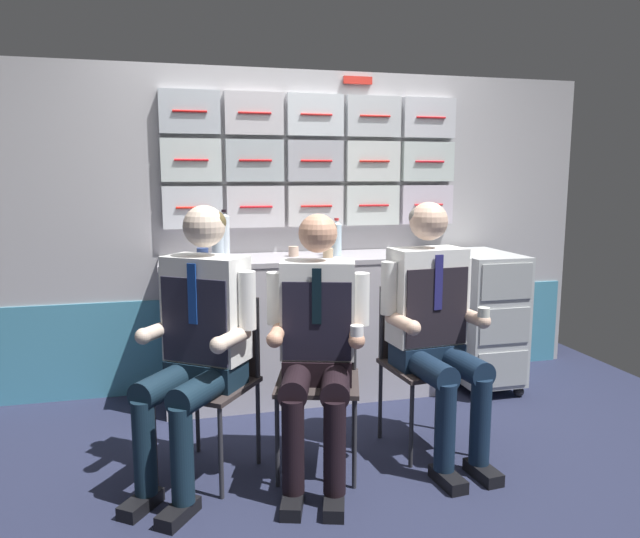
# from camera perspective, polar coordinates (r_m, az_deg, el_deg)

# --- Properties ---
(ground) EXTENTS (4.80, 4.80, 0.04)m
(ground) POSITION_cam_1_polar(r_m,az_deg,el_deg) (3.15, 3.70, -18.93)
(ground) COLOR #22263E
(galley_bulkhead) EXTENTS (4.20, 0.14, 2.15)m
(galley_bulkhead) POSITION_cam_1_polar(r_m,az_deg,el_deg) (4.13, -1.76, 4.14)
(galley_bulkhead) COLOR #AEABAF
(galley_bulkhead) RESTS_ON ground
(galley_counter) EXTENTS (1.80, 0.53, 0.93)m
(galley_counter) POSITION_cam_1_polar(r_m,az_deg,el_deg) (3.95, -1.77, -5.50)
(galley_counter) COLOR #BAB6BD
(galley_counter) RESTS_ON ground
(service_trolley) EXTENTS (0.40, 0.65, 0.93)m
(service_trolley) POSITION_cam_1_polar(r_m,az_deg,el_deg) (4.26, 15.07, -4.31)
(service_trolley) COLOR black
(service_trolley) RESTS_ON ground
(folding_chair_left) EXTENTS (0.56, 0.56, 0.86)m
(folding_chair_left) POSITION_cam_1_polar(r_m,az_deg,el_deg) (3.02, -9.86, -8.90)
(folding_chair_left) COLOR #2D2D33
(folding_chair_left) RESTS_ON ground
(crew_member_left) EXTENTS (0.64, 0.70, 1.32)m
(crew_member_left) POSITION_cam_1_polar(r_m,az_deg,el_deg) (2.83, -11.64, -5.89)
(crew_member_left) COLOR black
(crew_member_left) RESTS_ON ground
(folding_chair_center) EXTENTS (0.50, 0.50, 0.86)m
(folding_chair_center) POSITION_cam_1_polar(r_m,az_deg,el_deg) (3.02, -0.12, -8.72)
(folding_chair_center) COLOR #2D2D33
(folding_chair_center) RESTS_ON ground
(crew_member_center) EXTENTS (0.52, 0.67, 1.27)m
(crew_member_center) POSITION_cam_1_polar(r_m,az_deg,el_deg) (2.82, -0.28, -6.39)
(crew_member_center) COLOR black
(crew_member_center) RESTS_ON ground
(folding_chair_near_trolley) EXTENTS (0.44, 0.44, 0.86)m
(folding_chair_near_trolley) POSITION_cam_1_polar(r_m,az_deg,el_deg) (3.30, 9.37, -7.35)
(folding_chair_near_trolley) COLOR #2D2D33
(folding_chair_near_trolley) RESTS_ON ground
(crew_member_near_trolley) EXTENTS (0.52, 0.66, 1.32)m
(crew_member_near_trolley) POSITION_cam_1_polar(r_m,az_deg,el_deg) (3.11, 10.88, -4.49)
(crew_member_near_trolley) COLOR black
(crew_member_near_trolley) RESTS_ON ground
(sparkling_bottle_green) EXTENTS (0.07, 0.07, 0.25)m
(sparkling_bottle_green) POSITION_cam_1_polar(r_m,az_deg,el_deg) (3.88, 1.59, 2.99)
(sparkling_bottle_green) COLOR silver
(sparkling_bottle_green) RESTS_ON galley_counter
(water_bottle_tall) EXTENTS (0.07, 0.07, 0.27)m
(water_bottle_tall) POSITION_cam_1_polar(r_m,az_deg,el_deg) (3.59, -9.77, 2.56)
(water_bottle_tall) COLOR silver
(water_bottle_tall) RESTS_ON galley_counter
(water_bottle_clear) EXTENTS (0.06, 0.06, 0.31)m
(water_bottle_clear) POSITION_cam_1_polar(r_m,az_deg,el_deg) (3.68, -9.15, 3.08)
(water_bottle_clear) COLOR silver
(water_bottle_clear) RESTS_ON galley_counter
(paper_cup_blue) EXTENTS (0.07, 0.07, 0.08)m
(paper_cup_blue) POSITION_cam_1_polar(r_m,az_deg,el_deg) (3.71, -11.18, 1.42)
(paper_cup_blue) COLOR navy
(paper_cup_blue) RESTS_ON galley_counter
(coffee_cup_white) EXTENTS (0.07, 0.07, 0.06)m
(coffee_cup_white) POSITION_cam_1_polar(r_m,az_deg,el_deg) (3.86, -2.55, 1.74)
(coffee_cup_white) COLOR tan
(coffee_cup_white) RESTS_ON galley_counter
(espresso_cup_small) EXTENTS (0.07, 0.07, 0.06)m
(espresso_cup_small) POSITION_cam_1_polar(r_m,az_deg,el_deg) (3.80, 0.77, 1.59)
(espresso_cup_small) COLOR tan
(espresso_cup_small) RESTS_ON galley_counter
(paper_cup_tan) EXTENTS (0.06, 0.06, 0.08)m
(paper_cup_tan) POSITION_cam_1_polar(r_m,az_deg,el_deg) (4.03, 1.37, 2.16)
(paper_cup_tan) COLOR navy
(paper_cup_tan) RESTS_ON galley_counter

